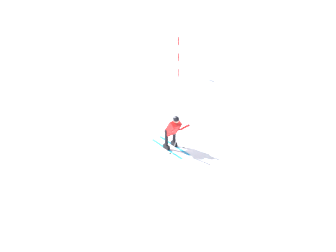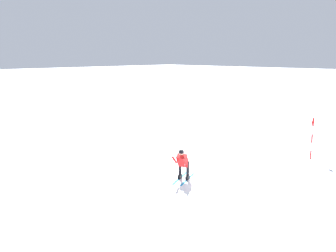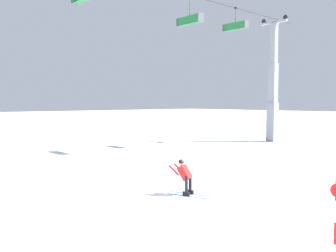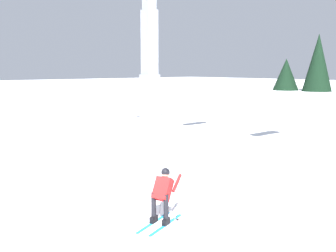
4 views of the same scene
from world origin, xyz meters
name	(u,v)px [view 2 (image 2 of 4)]	position (x,y,z in m)	size (l,w,h in m)	color
ground_plane	(215,178)	(0.00, 0.00, 0.00)	(260.00, 260.00, 0.00)	white
skier_carving_main	(182,162)	(0.83, 1.26, 0.81)	(1.14, 1.78, 1.56)	#198CCC
trail_marker_pole	(312,137)	(-1.83, -5.86, 1.19)	(0.07, 0.28, 2.21)	red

